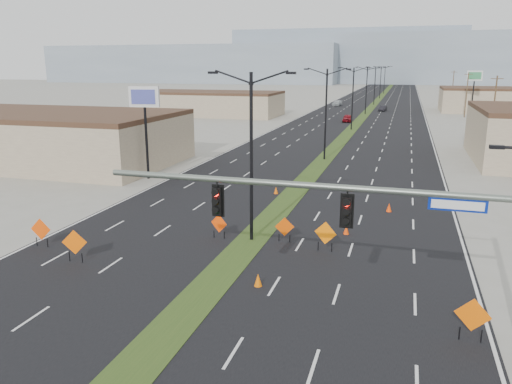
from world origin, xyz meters
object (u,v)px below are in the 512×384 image
(streetlight_2, at_px, (353,97))
(car_left, at_px, (347,118))
(construction_sign_2, at_px, (219,224))
(signal_mast, at_px, (399,228))
(car_far, at_px, (337,103))
(streetlight_0, at_px, (251,152))
(streetlight_3, at_px, (366,89))
(streetlight_6, at_px, (385,79))
(streetlight_1, at_px, (326,111))
(streetlight_4, at_px, (375,84))
(cone_0, at_px, (258,280))
(pole_sign_west, at_px, (145,105))
(construction_sign_5, at_px, (473,316))
(pole_sign_east_far, at_px, (475,79))
(cone_3, at_px, (276,190))
(car_mid, at_px, (383,108))
(construction_sign_4, at_px, (325,234))
(cone_1, at_px, (346,230))
(construction_sign_1, at_px, (74,243))
(streetlight_5, at_px, (381,81))
(cone_2, at_px, (389,207))
(construction_sign_3, at_px, (285,228))
(construction_sign_0, at_px, (41,230))

(streetlight_2, relative_size, car_left, 2.47)
(car_left, height_order, construction_sign_2, construction_sign_2)
(signal_mast, height_order, car_far, signal_mast)
(streetlight_0, xyz_separation_m, car_left, (-2.00, 67.75, -4.73))
(streetlight_3, relative_size, streetlight_6, 1.00)
(streetlight_1, height_order, streetlight_2, same)
(streetlight_2, relative_size, streetlight_4, 1.00)
(construction_sign_2, relative_size, cone_0, 2.37)
(pole_sign_west, bearing_deg, streetlight_1, 34.71)
(car_left, xyz_separation_m, construction_sign_5, (13.49, -76.36, 0.37))
(streetlight_4, relative_size, pole_sign_east_far, 1.07)
(cone_3, bearing_deg, car_mid, 86.73)
(streetlight_1, height_order, construction_sign_4, streetlight_1)
(streetlight_0, bearing_deg, cone_1, 26.63)
(signal_mast, relative_size, cone_1, 26.87)
(construction_sign_1, height_order, cone_1, construction_sign_1)
(construction_sign_1, xyz_separation_m, construction_sign_2, (6.09, 5.81, -0.17))
(streetlight_0, relative_size, cone_0, 15.32)
(streetlight_5, distance_m, construction_sign_2, 140.36)
(construction_sign_5, distance_m, cone_2, 17.66)
(car_mid, height_order, cone_3, car_mid)
(car_mid, height_order, car_far, car_far)
(construction_sign_4, bearing_deg, car_mid, 105.14)
(streetlight_0, distance_m, streetlight_4, 112.00)
(streetlight_4, height_order, streetlight_6, same)
(cone_0, distance_m, pole_sign_east_far, 93.10)
(car_mid, height_order, construction_sign_5, construction_sign_5)
(streetlight_6, distance_m, construction_sign_1, 174.33)
(construction_sign_2, xyz_separation_m, cone_0, (4.24, -5.92, -0.58))
(cone_1, bearing_deg, streetlight_6, 91.88)
(construction_sign_1, xyz_separation_m, pole_sign_east_far, (29.47, 90.71, 6.52))
(streetlight_5, xyz_separation_m, streetlight_6, (0.00, 28.00, 0.00))
(car_mid, relative_size, car_far, 0.83)
(streetlight_4, xyz_separation_m, car_far, (-9.01, -6.16, -4.74))
(construction_sign_2, bearing_deg, streetlight_3, 104.45)
(streetlight_1, height_order, pole_sign_east_far, streetlight_1)
(construction_sign_2, xyz_separation_m, construction_sign_5, (13.49, -8.33, 0.16))
(car_mid, bearing_deg, construction_sign_5, -77.72)
(streetlight_3, height_order, construction_sign_5, streetlight_3)
(car_far, bearing_deg, streetlight_3, -60.62)
(construction_sign_3, bearing_deg, cone_0, -100.48)
(pole_sign_east_far, bearing_deg, car_left, -124.60)
(streetlight_4, bearing_deg, cone_0, -88.91)
(streetlight_6, bearing_deg, streetlight_5, -90.00)
(streetlight_2, bearing_deg, cone_0, -87.93)
(signal_mast, distance_m, cone_2, 19.19)
(streetlight_3, distance_m, construction_sign_0, 89.47)
(construction_sign_3, xyz_separation_m, construction_sign_4, (2.60, -0.89, 0.15))
(streetlight_3, bearing_deg, streetlight_6, 90.00)
(signal_mast, xyz_separation_m, car_far, (-17.57, 115.85, -4.12))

